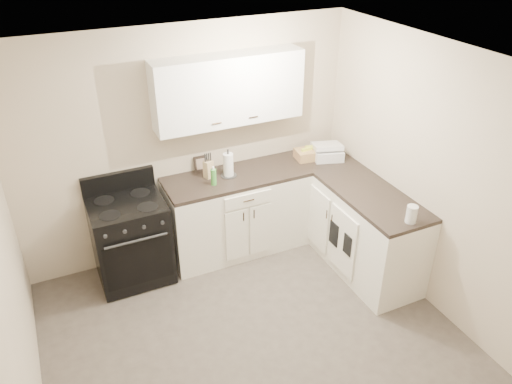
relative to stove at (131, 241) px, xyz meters
name	(u,v)px	position (x,y,z in m)	size (l,w,h in m)	color
floor	(260,349)	(0.76, -1.48, -0.46)	(3.60, 3.60, 0.00)	#473F38
ceiling	(262,74)	(0.76, -1.48, 2.04)	(3.60, 3.60, 0.00)	white
wall_back	(187,145)	(0.76, 0.32, 0.79)	(3.60, 3.60, 0.00)	beige
wall_right	(441,186)	(2.56, -1.48, 0.79)	(3.60, 3.60, 0.00)	beige
wall_left	(5,302)	(-1.04, -1.48, 0.79)	(3.60, 3.60, 0.00)	beige
base_cabinets_back	(237,214)	(1.19, 0.02, -0.01)	(1.55, 0.60, 0.90)	white
base_cabinets_right	(351,221)	(2.26, -0.63, -0.01)	(0.60, 1.90, 0.90)	white
countertop_back	(236,177)	(1.19, 0.02, 0.46)	(1.55, 0.60, 0.04)	black
countertop_right	(355,183)	(2.26, -0.63, 0.46)	(0.60, 1.90, 0.04)	black
upper_cabinets	(229,90)	(1.19, 0.18, 1.38)	(1.55, 0.30, 0.70)	white
stove	(131,241)	(0.00, 0.00, 0.00)	(0.73, 0.63, 0.89)	black
knife_block	(208,169)	(0.91, 0.10, 0.58)	(0.09, 0.08, 0.19)	#D3BB82
paper_towel	(228,165)	(1.11, 0.05, 0.61)	(0.11, 0.11, 0.26)	white
soap_bottle	(214,177)	(0.90, -0.06, 0.57)	(0.06, 0.06, 0.17)	green
picture_frame	(200,164)	(0.88, 0.28, 0.57)	(0.14, 0.02, 0.17)	black
wicker_basket	(310,154)	(2.11, 0.06, 0.53)	(0.32, 0.21, 0.11)	tan
countertop_grill	(327,153)	(2.29, -0.02, 0.54)	(0.32, 0.30, 0.12)	white
glass_jar	(412,214)	(2.27, -1.48, 0.56)	(0.10, 0.10, 0.17)	silver
oven_mitt_near	(348,245)	(1.94, -1.03, 0.03)	(0.02, 0.13, 0.22)	black
oven_mitt_far	(334,234)	(1.94, -0.79, 0.01)	(0.02, 0.15, 0.26)	black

